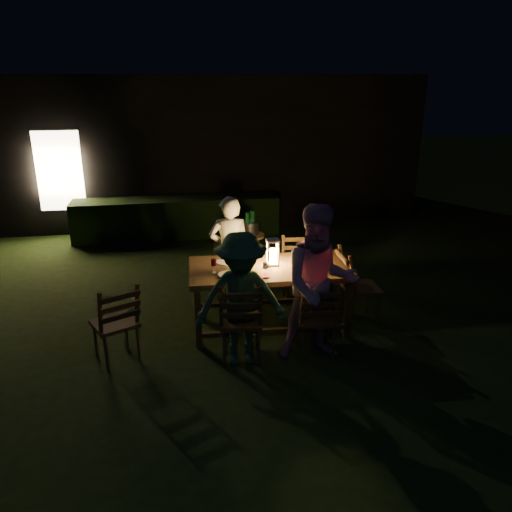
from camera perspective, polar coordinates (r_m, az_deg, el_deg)
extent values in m
plane|color=black|center=(7.17, -4.16, -6.40)|extent=(40.00, 40.00, 0.00)
cube|color=black|center=(12.71, -7.23, 12.67)|extent=(10.00, 4.00, 3.20)
cube|color=#FFE5B2|center=(11.00, -21.53, 9.02)|extent=(0.90, 0.06, 1.60)
cube|color=black|center=(10.53, -9.00, 4.41)|extent=(4.20, 0.70, 0.80)
cube|color=#4A2F18|center=(6.43, 1.54, -1.49)|extent=(2.10, 1.11, 0.07)
cube|color=#4A2F18|center=(6.16, -6.63, -7.18)|extent=(0.08, 0.08, 0.76)
cube|color=#4A2F18|center=(6.93, -6.77, -4.01)|extent=(0.08, 0.08, 0.76)
cube|color=#4A2F18|center=(6.44, 10.44, -6.13)|extent=(0.08, 0.08, 0.76)
cube|color=#4A2F18|center=(7.18, 8.44, -3.21)|extent=(0.08, 0.08, 0.76)
cube|color=#4A2F18|center=(5.84, -1.75, -7.42)|extent=(0.54, 0.52, 0.04)
cube|color=#4A2F18|center=(5.52, -1.77, -5.60)|extent=(0.50, 0.22, 0.56)
cube|color=#4A2F18|center=(6.00, 6.91, -7.14)|extent=(0.49, 0.48, 0.04)
cube|color=#4A2F18|center=(5.70, 7.35, -5.47)|extent=(0.46, 0.20, 0.53)
cube|color=#4A2F18|center=(7.22, -2.93, -2.41)|extent=(0.42, 0.40, 0.04)
cube|color=#4A2F18|center=(7.30, -3.15, 0.06)|extent=(0.42, 0.14, 0.49)
cube|color=#4A2F18|center=(7.35, 4.86, -1.88)|extent=(0.47, 0.45, 0.04)
cube|color=#4A2F18|center=(7.43, 4.66, 0.67)|extent=(0.45, 0.18, 0.52)
cube|color=#4A2F18|center=(6.85, 11.92, -3.57)|extent=(0.47, 0.49, 0.04)
cube|color=#4A2F18|center=(6.67, 10.43, -1.29)|extent=(0.17, 0.48, 0.56)
cube|color=#4A2F18|center=(6.04, -15.84, -7.42)|extent=(0.61, 0.60, 0.04)
cube|color=#4A2F18|center=(5.74, -15.41, -5.57)|extent=(0.49, 0.34, 0.55)
imported|color=beige|center=(7.16, -3.03, 0.57)|extent=(0.60, 0.41, 1.61)
imported|color=#BF83A3|center=(5.74, 7.27, -3.23)|extent=(0.93, 0.74, 1.87)
imported|color=#2C5937|center=(5.64, -1.71, -5.01)|extent=(1.05, 0.63, 1.59)
cube|color=white|center=(6.47, 1.92, -0.91)|extent=(0.15, 0.15, 0.03)
cube|color=white|center=(6.36, 1.95, 1.78)|extent=(0.16, 0.16, 0.03)
cylinder|color=#FF9E3F|center=(6.43, 1.93, 0.04)|extent=(0.09, 0.09, 0.18)
cylinder|color=white|center=(6.57, -3.50, -0.69)|extent=(0.25, 0.25, 0.01)
cylinder|color=white|center=(6.16, -3.20, -2.12)|extent=(0.25, 0.25, 0.01)
cylinder|color=white|center=(6.70, 5.06, -0.30)|extent=(0.25, 0.25, 0.01)
cylinder|color=white|center=(6.30, 5.90, -1.67)|extent=(0.25, 0.25, 0.01)
cylinder|color=#0F471E|center=(6.34, -0.67, -0.14)|extent=(0.07, 0.07, 0.28)
cube|color=red|center=(6.10, 0.62, -2.30)|extent=(0.18, 0.14, 0.01)
cube|color=red|center=(6.25, 6.96, -1.91)|extent=(0.18, 0.14, 0.01)
cube|color=black|center=(6.08, -3.81, -2.46)|extent=(0.14, 0.07, 0.01)
cylinder|color=brown|center=(8.40, -0.70, 2.35)|extent=(0.49, 0.49, 0.04)
cylinder|color=brown|center=(8.50, -0.69, 0.30)|extent=(0.06, 0.06, 0.64)
cylinder|color=#A5A8AD|center=(8.36, -0.70, 3.19)|extent=(0.30, 0.30, 0.22)
cylinder|color=#0F471E|center=(8.30, -1.00, 3.42)|extent=(0.07, 0.07, 0.32)
cylinder|color=#0F471E|center=(8.39, -0.41, 3.61)|extent=(0.07, 0.07, 0.32)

